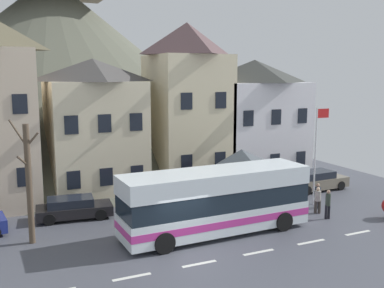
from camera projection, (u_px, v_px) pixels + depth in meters
name	position (u px, v px, depth m)	size (l,w,h in m)	color
ground_plane	(189.00, 255.00, 19.86)	(40.00, 60.00, 0.07)	#494B55
townhouse_02	(95.00, 128.00, 29.17)	(5.89, 5.79, 9.05)	beige
townhouse_03	(187.00, 106.00, 31.58)	(5.02, 5.56, 11.62)	beige
townhouse_04	(254.00, 119.00, 34.33)	(6.99, 6.00, 9.13)	white
hilltop_castle	(53.00, 63.00, 44.94)	(43.69, 43.69, 25.12)	#5D5F50
transit_bus	(216.00, 202.00, 22.28)	(9.94, 2.97, 3.29)	white
bus_shelter	(241.00, 159.00, 26.64)	(3.60, 3.60, 3.57)	#473D33
parked_car_00	(315.00, 181.00, 30.85)	(4.63, 2.02, 1.36)	#776D5C
parked_car_01	(73.00, 208.00, 24.76)	(4.30, 2.18, 1.21)	black
pedestrian_00	(318.00, 199.00, 25.64)	(0.35, 0.35, 1.56)	#38332D
pedestrian_01	(328.00, 203.00, 24.63)	(0.32, 0.28, 1.67)	black
pedestrian_02	(318.00, 193.00, 26.65)	(0.36, 0.36, 1.53)	black
public_bench	(201.00, 194.00, 28.14)	(1.66, 0.48, 0.87)	brown
flagpole	(317.00, 148.00, 27.01)	(0.95, 0.10, 6.04)	silver
bare_tree_01	(29.00, 182.00, 20.79)	(1.28, 1.33, 5.94)	brown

